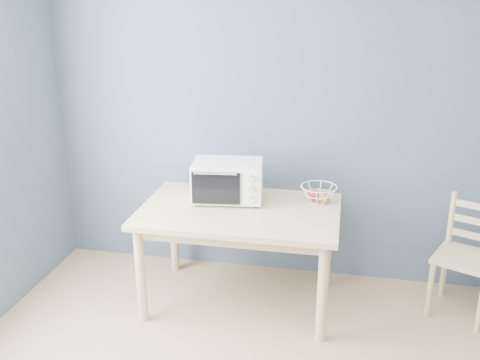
% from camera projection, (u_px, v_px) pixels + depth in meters
% --- Properties ---
extents(room, '(4.01, 4.51, 2.61)m').
position_uv_depth(room, '(249.00, 249.00, 1.96)').
color(room, tan).
rests_on(room, ground).
extents(dining_table, '(1.40, 0.90, 0.75)m').
position_uv_depth(dining_table, '(240.00, 222.00, 3.81)').
color(dining_table, '#E1C487').
rests_on(dining_table, ground).
extents(toaster_oven, '(0.54, 0.42, 0.30)m').
position_uv_depth(toaster_oven, '(225.00, 180.00, 3.88)').
color(toaster_oven, white).
rests_on(toaster_oven, dining_table).
extents(fruit_basket, '(0.29, 0.29, 0.12)m').
position_uv_depth(fruit_basket, '(319.00, 194.00, 3.88)').
color(fruit_basket, white).
rests_on(fruit_basket, dining_table).
extents(dining_chair, '(0.52, 0.52, 0.85)m').
position_uv_depth(dining_chair, '(467.00, 259.00, 3.76)').
color(dining_chair, '#E1C487').
rests_on(dining_chair, ground).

